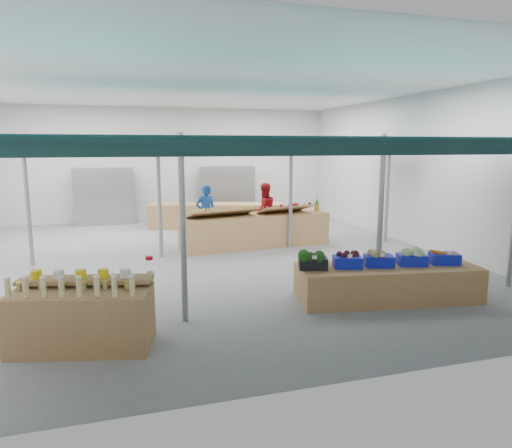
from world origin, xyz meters
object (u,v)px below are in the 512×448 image
object	(u,v)px
bottle_shelf	(83,316)
fruit_counter	(255,230)
vendor_left	(206,213)
veg_counter	(387,283)
vendor_right	(264,210)
crate_stack	(387,276)

from	to	relation	value
bottle_shelf	fruit_counter	world-z (taller)	bottle_shelf
bottle_shelf	vendor_left	distance (m)	7.31
bottle_shelf	veg_counter	xyz separation A→B (m)	(5.20, 0.56, -0.14)
vendor_left	bottle_shelf	bearing A→B (deg)	60.14
veg_counter	fruit_counter	world-z (taller)	fruit_counter
bottle_shelf	vendor_right	xyz separation A→B (m)	(4.75, 6.68, 0.39)
fruit_counter	vendor_right	distance (m)	1.31
bottle_shelf	vendor_left	bearing A→B (deg)	79.76
veg_counter	crate_stack	size ratio (longest dim) A/B	5.61
fruit_counter	crate_stack	world-z (taller)	fruit_counter
fruit_counter	vendor_left	distance (m)	1.67
bottle_shelf	vendor_right	world-z (taller)	vendor_right
fruit_counter	crate_stack	xyz separation A→B (m)	(1.33, -4.59, -0.16)
bottle_shelf	veg_counter	size ratio (longest dim) A/B	0.62
fruit_counter	vendor_right	world-z (taller)	vendor_right
veg_counter	crate_stack	world-z (taller)	veg_counter
vendor_right	crate_stack	bearing A→B (deg)	91.23
fruit_counter	vendor_left	size ratio (longest dim) A/B	2.50
veg_counter	vendor_left	xyz separation A→B (m)	(-2.25, 6.12, 0.52)
fruit_counter	vendor_right	xyz separation A→B (m)	(0.60, 1.10, 0.39)
crate_stack	vendor_right	bearing A→B (deg)	97.27
veg_counter	vendor_right	world-z (taller)	vendor_right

